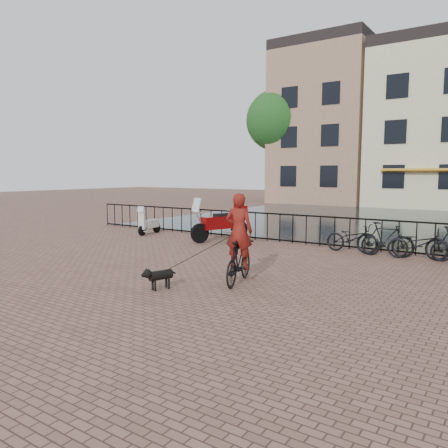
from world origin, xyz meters
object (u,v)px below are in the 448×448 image
Objects in this scene: motorcycle at (220,219)px; dog at (161,278)px; scooter at (149,219)px; cyclist at (239,244)px.

dog is at bearing -45.10° from motorcycle.
motorcycle is (-2.73, 6.16, 0.56)m from dog.
scooter is at bearing 153.40° from dog.
dog is at bearing -52.83° from scooter.
motorcycle is 1.76× the size of scooter.
cyclist is 1.86m from dog.
dog is (-1.08, -1.37, -0.65)m from cyclist.
scooter is (-6.08, 6.02, 0.34)m from dog.
motorcycle reaches higher than dog.
motorcycle is (-3.81, 4.79, -0.08)m from cyclist.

